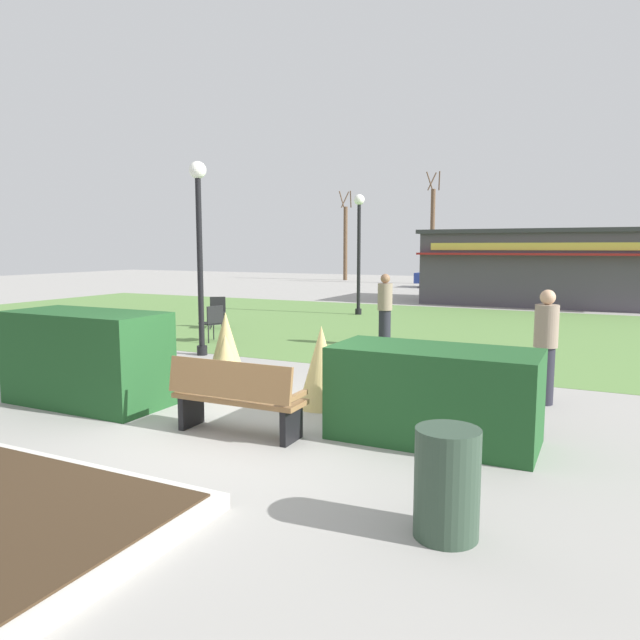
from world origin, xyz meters
The scene contains 19 objects.
ground_plane centered at (0.00, 0.00, 0.00)m, with size 80.00×80.00×0.00m, color #999691.
lawn_patch centered at (0.00, 10.37, 0.00)m, with size 36.00×12.00×0.01m, color #5B8442.
park_bench centered at (-0.07, -0.02, 0.48)m, with size 1.71×0.55×0.95m.
hedge_left centered at (-2.86, 0.26, 0.68)m, with size 2.41×1.10×1.37m, color #1E4C23.
hedge_right centered at (2.15, 0.87, 0.56)m, with size 2.41×1.10×1.12m, color #1E4C23.
ornamental_grass_behind_left centered at (-1.27, 1.48, 0.49)m, with size 0.71×0.71×0.98m, color tan.
ornamental_grass_behind_right centered at (0.31, 1.60, 0.59)m, with size 0.67×0.67×1.19m, color tan.
ornamental_grass_behind_center centered at (-1.47, 1.78, 0.64)m, with size 0.73×0.73×1.28m, color tan.
lamppost_mid centered at (-3.79, 4.19, 2.56)m, with size 0.36×0.36×4.06m.
lamppost_far centered at (-3.67, 12.72, 2.56)m, with size 0.36×0.36×4.06m.
trash_bin centered at (2.87, -1.40, 0.44)m, with size 0.52×0.52×0.89m, color #2D4233.
food_kiosk centered at (1.63, 19.57, 1.51)m, with size 9.35×4.99×2.99m.
cafe_chair_west centered at (-4.62, 5.72, 0.53)m, with size 0.57×0.57×0.89m.
cafe_chair_east centered at (-5.98, 7.79, 0.53)m, with size 0.60×0.60×0.89m.
person_strolling centered at (3.18, 3.19, 0.86)m, with size 0.34×0.34×1.69m.
person_standing centered at (-0.65, 6.95, 0.86)m, with size 0.34×0.34×1.69m.
parked_car_west_slot centered at (-3.79, 27.18, 0.64)m, with size 4.27×2.19×1.20m.
tree_left_bg centered at (-6.02, 30.55, 3.10)m, with size 0.91×0.96×6.93m.
tree_right_bg centered at (-12.55, 31.95, 2.70)m, with size 0.91×0.96×6.14m.
Camera 1 is at (3.92, -5.84, 2.30)m, focal length 32.94 mm.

